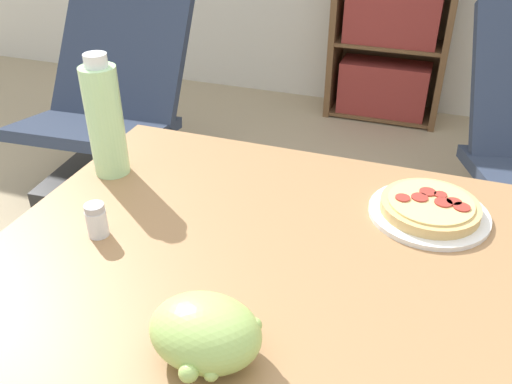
% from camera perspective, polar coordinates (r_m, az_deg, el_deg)
% --- Properties ---
extents(dining_table, '(1.14, 0.83, 0.77)m').
position_cam_1_polar(dining_table, '(0.99, 5.53, -13.31)').
color(dining_table, '#A37549').
rests_on(dining_table, ground_plane).
extents(pizza_on_plate, '(0.23, 0.23, 0.04)m').
position_cam_1_polar(pizza_on_plate, '(1.09, 17.80, -1.72)').
color(pizza_on_plate, white).
rests_on(pizza_on_plate, dining_table).
extents(grape_bunch, '(0.16, 0.15, 0.09)m').
position_cam_1_polar(grape_bunch, '(0.75, -5.36, -14.50)').
color(grape_bunch, '#A8CC66').
rests_on(grape_bunch, dining_table).
extents(drink_bottle, '(0.08, 0.08, 0.26)m').
position_cam_1_polar(drink_bottle, '(1.17, -15.62, 7.35)').
color(drink_bottle, '#B7EAA3').
rests_on(drink_bottle, dining_table).
extents(salt_shaker, '(0.04, 0.04, 0.06)m').
position_cam_1_polar(salt_shaker, '(1.02, -16.44, -2.86)').
color(salt_shaker, white).
rests_on(salt_shaker, dining_table).
extents(lounge_chair_near, '(0.64, 0.80, 0.88)m').
position_cam_1_polar(lounge_chair_near, '(2.58, -14.82, 6.17)').
color(lounge_chair_near, black).
rests_on(lounge_chair_near, ground_plane).
extents(bookshelf, '(0.66, 0.30, 1.31)m').
position_cam_1_polar(bookshelf, '(3.27, 14.30, 17.96)').
color(bookshelf, brown).
rests_on(bookshelf, ground_plane).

